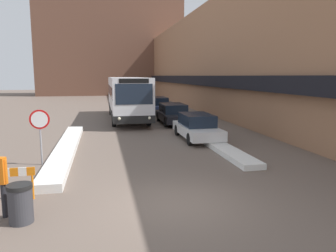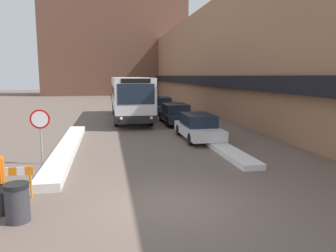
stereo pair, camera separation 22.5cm
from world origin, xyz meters
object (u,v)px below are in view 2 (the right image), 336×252
Objects in this scene: parked_car_middle at (175,114)px; trash_bin at (17,202)px; stop_sign at (40,125)px; construction_barricade at (13,177)px; parked_car_back at (161,106)px; city_bus at (130,97)px; parked_car_front at (198,127)px.

parked_car_middle reaches higher than trash_bin.
construction_barricade is (-0.07, -3.79, -0.92)m from stop_sign.
parked_car_back is 18.25m from stop_sign.
city_bus reaches higher than parked_car_middle.
parked_car_middle reaches higher than parked_car_front.
parked_car_middle is 5.12× the size of trash_bin.
city_bus is 4.87m from parked_car_back.
parked_car_back reaches higher than construction_barricade.
city_bus is 17.44m from construction_barricade.
parked_car_front reaches higher than trash_bin.
city_bus is 13.76m from stop_sign.
city_bus reaches higher than trash_bin.
parked_car_front is 6.15m from parked_car_middle.
stop_sign reaches higher than parked_car_middle.
city_bus is 2.57× the size of parked_car_front.
construction_barricade is at bearing -118.72° from parked_car_middle.
city_bus reaches higher than construction_barricade.
parked_car_middle is 6.59m from parked_car_back.
stop_sign is 3.90m from construction_barricade.
parked_car_middle is at bearing 90.00° from parked_car_front.
trash_bin is 1.64m from construction_barricade.
parked_car_front is 0.94× the size of parked_car_middle.
trash_bin is at bearing -102.18° from city_bus.
city_bus is at bearing 77.82° from trash_bin.
stop_sign reaches higher than parked_car_front.
construction_barricade is at bearing 107.63° from trash_bin.
city_bus is 2.50× the size of parked_car_back.
parked_car_back is (3.11, 3.59, -1.07)m from city_bus.
parked_car_front is at bearing 52.47° from trash_bin.
construction_barricade is (-0.49, 1.55, 0.19)m from trash_bin.
parked_car_front is 2.08× the size of stop_sign.
stop_sign is (-7.50, -3.87, 0.88)m from parked_car_front.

